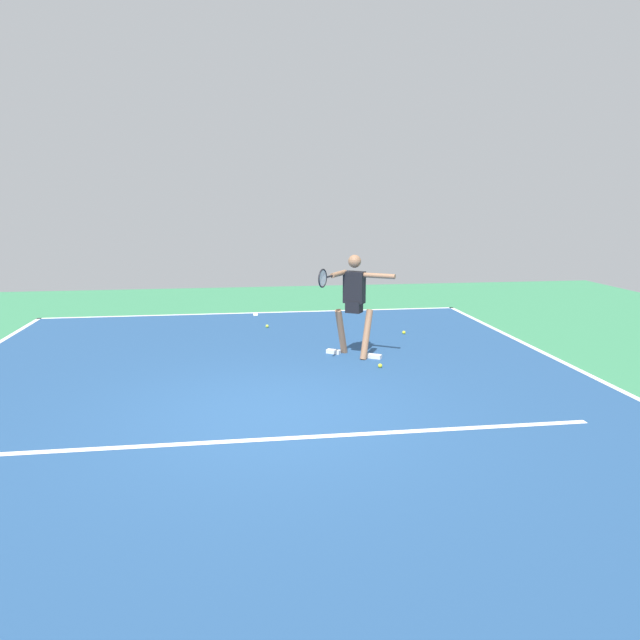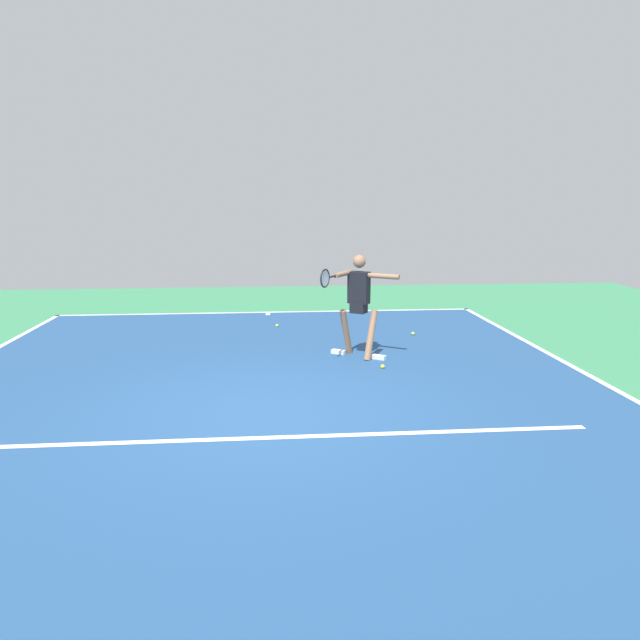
% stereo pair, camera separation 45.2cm
% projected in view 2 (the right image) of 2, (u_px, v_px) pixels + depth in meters
% --- Properties ---
extents(ground_plane, '(22.15, 22.15, 0.00)m').
position_uv_depth(ground_plane, '(268.00, 413.00, 7.28)').
color(ground_plane, '#388456').
extents(court_surface, '(9.72, 13.63, 0.00)m').
position_uv_depth(court_surface, '(268.00, 412.00, 7.28)').
color(court_surface, navy).
rests_on(court_surface, ground_plane).
extents(court_line_baseline_near, '(9.72, 0.10, 0.01)m').
position_uv_depth(court_line_baseline_near, '(268.00, 312.00, 13.89)').
color(court_line_baseline_near, white).
rests_on(court_line_baseline_near, ground_plane).
extents(court_line_sideline_left, '(0.10, 13.63, 0.01)m').
position_uv_depth(court_line_sideline_left, '(637.00, 401.00, 7.69)').
color(court_line_sideline_left, white).
rests_on(court_line_sideline_left, ground_plane).
extents(court_line_service, '(7.29, 0.10, 0.01)m').
position_uv_depth(court_line_service, '(268.00, 438.00, 6.50)').
color(court_line_service, white).
rests_on(court_line_service, ground_plane).
extents(court_line_centre_mark, '(0.10, 0.30, 0.01)m').
position_uv_depth(court_line_centre_mark, '(268.00, 314.00, 13.69)').
color(court_line_centre_mark, white).
rests_on(court_line_centre_mark, ground_plane).
extents(tennis_player, '(1.32, 1.09, 1.73)m').
position_uv_depth(tennis_player, '(358.00, 300.00, 9.70)').
color(tennis_player, '#9E7051').
rests_on(tennis_player, ground_plane).
extents(tennis_ball_near_player, '(0.07, 0.07, 0.07)m').
position_uv_depth(tennis_ball_near_player, '(277.00, 326.00, 12.24)').
color(tennis_ball_near_player, '#C6E53D').
rests_on(tennis_ball_near_player, ground_plane).
extents(tennis_ball_centre_court, '(0.07, 0.07, 0.07)m').
position_uv_depth(tennis_ball_centre_court, '(383.00, 367.00, 9.19)').
color(tennis_ball_centre_court, yellow).
rests_on(tennis_ball_centre_court, ground_plane).
extents(tennis_ball_far_corner, '(0.07, 0.07, 0.07)m').
position_uv_depth(tennis_ball_far_corner, '(413.00, 333.00, 11.50)').
color(tennis_ball_far_corner, yellow).
rests_on(tennis_ball_far_corner, ground_plane).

